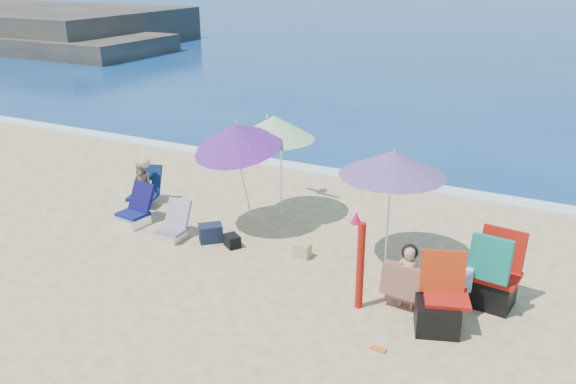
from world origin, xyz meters
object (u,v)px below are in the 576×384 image
at_px(umbrella_blue, 236,136).
at_px(person_center, 407,278).
at_px(camp_chair_left, 439,308).
at_px(person_left, 143,183).
at_px(umbrella_striped, 274,127).
at_px(camp_chair_right, 492,279).
at_px(chair_navy, 135,213).
at_px(chair_rainbow, 173,229).
at_px(umbrella_turquoise, 393,163).
at_px(furled_umbrella, 360,257).

bearing_deg(umbrella_blue, person_center, -19.28).
bearing_deg(camp_chair_left, person_left, 164.82).
height_order(umbrella_striped, person_center, umbrella_striped).
xyz_separation_m(camp_chair_left, camp_chair_right, (0.50, 0.90, 0.10)).
height_order(chair_navy, chair_rainbow, chair_navy).
bearing_deg(chair_navy, camp_chair_left, -8.58).
distance_m(camp_chair_left, person_left, 6.49).
relative_size(umbrella_striped, chair_navy, 2.70).
height_order(umbrella_turquoise, furled_umbrella, umbrella_turquoise).
distance_m(umbrella_striped, person_center, 3.94).
bearing_deg(umbrella_turquoise, person_center, -61.07).
xyz_separation_m(umbrella_turquoise, chair_rainbow, (-3.60, -0.85, -1.49)).
distance_m(umbrella_turquoise, camp_chair_left, 2.37).
relative_size(umbrella_blue, chair_rainbow, 3.30).
bearing_deg(camp_chair_left, chair_navy, 171.42).
relative_size(furled_umbrella, chair_rainbow, 2.20).
bearing_deg(person_center, camp_chair_left, -30.22).
distance_m(furled_umbrella, person_center, 0.74).
distance_m(umbrella_turquoise, chair_rainbow, 3.98).
bearing_deg(chair_navy, chair_rainbow, -11.10).
distance_m(umbrella_turquoise, person_center, 1.84).
bearing_deg(camp_chair_left, camp_chair_right, 60.83).
bearing_deg(camp_chair_right, camp_chair_left, -119.17).
relative_size(furled_umbrella, chair_navy, 1.92).
xyz_separation_m(chair_navy, person_left, (-0.45, 0.82, 0.25)).
bearing_deg(furled_umbrella, camp_chair_left, -1.39).
distance_m(umbrella_striped, chair_navy, 3.01).
bearing_deg(umbrella_turquoise, umbrella_blue, -179.67).
xyz_separation_m(umbrella_striped, chair_rainbow, (-1.14, -1.64, -1.56)).
relative_size(umbrella_turquoise, person_left, 1.95).
relative_size(umbrella_turquoise, person_center, 2.01).
xyz_separation_m(umbrella_turquoise, camp_chair_left, (1.20, -1.52, -1.36)).
xyz_separation_m(umbrella_striped, chair_navy, (-2.15, -1.44, -1.54)).
bearing_deg(person_left, umbrella_striped, 13.43).
height_order(umbrella_blue, person_left, umbrella_blue).
bearing_deg(camp_chair_right, chair_navy, -179.77).
relative_size(umbrella_striped, person_left, 2.06).
bearing_deg(umbrella_turquoise, chair_navy, -172.00).
bearing_deg(chair_navy, person_left, 118.92).
relative_size(umbrella_striped, camp_chair_right, 1.77).
distance_m(umbrella_turquoise, umbrella_blue, 2.76).
bearing_deg(chair_rainbow, umbrella_turquoise, 13.24).
height_order(umbrella_blue, chair_navy, umbrella_blue).
relative_size(chair_navy, person_center, 0.78).
relative_size(chair_navy, camp_chair_right, 0.66).
height_order(chair_rainbow, person_left, person_left).
bearing_deg(umbrella_blue, furled_umbrella, -27.60).
bearing_deg(chair_rainbow, umbrella_blue, 44.78).
xyz_separation_m(furled_umbrella, person_left, (-5.14, 1.67, -0.34)).
relative_size(umbrella_turquoise, chair_rainbow, 2.93).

